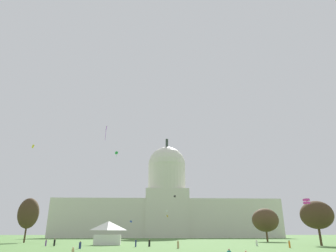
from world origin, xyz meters
The scene contains 21 objects.
capitol_building centered at (5.20, 168.13, 18.72)m, with size 141.11×24.93×64.18m.
event_tent centered at (-15.14, 59.51, 3.12)m, with size 7.64×5.57×6.10m.
tree_west_near centered at (-45.20, 79.13, 9.29)m, with size 8.70×8.30×14.27m.
tree_east_near centered at (39.85, 52.29, 7.49)m, with size 10.70×10.90×11.05m.
tree_east_far centered at (38.78, 87.00, 7.53)m, with size 10.12×8.91×11.74m.
person_white_near_tree_east centered at (22.95, 51.47, 0.66)m, with size 0.58×0.58×1.48m.
person_orange_lawn_far_right centered at (27.16, 42.18, 0.73)m, with size 0.51×0.51×1.61m.
person_navy_edge_west centered at (-6.84, 47.89, 0.82)m, with size 0.43×0.43×1.75m.
person_black_edge_east centered at (-27.26, 53.30, 0.79)m, with size 0.46×0.46×1.74m.
person_black_back_left centered at (-3.71, 49.78, 0.74)m, with size 0.66×0.66×1.66m.
person_navy_back_center centered at (-17.90, 40.29, 0.67)m, with size 0.51×0.51×1.50m.
person_purple_mid_right centered at (-29.30, 53.22, 0.73)m, with size 0.39×0.39×1.58m.
person_tan_front_center centered at (2.52, 40.86, 0.72)m, with size 0.62×0.62×1.60m.
kite_gold_low centered at (3.27, 113.86, 10.21)m, with size 0.83×0.70×1.02m.
kite_yellow_mid centered at (-37.20, 55.39, 26.07)m, with size 0.43×1.01×1.07m.
kite_green_high centered at (-22.10, 117.41, 40.67)m, with size 1.56×1.56×2.56m.
kite_magenta_low centered at (23.70, 25.08, 8.24)m, with size 1.03×1.04×0.91m.
kite_blue_low centered at (-15.10, 138.75, 8.68)m, with size 1.19×1.15×1.07m.
kite_violet_mid centered at (-15.76, 48.18, 28.86)m, with size 0.32×0.89×4.07m.
kite_black_low centered at (5.47, 94.46, 16.91)m, with size 0.85×0.86×0.72m.
kite_white_low centered at (3.39, 122.39, 13.05)m, with size 0.95×0.96×3.75m.
Camera 1 is at (-2.56, -25.84, 3.17)m, focal length 31.31 mm.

